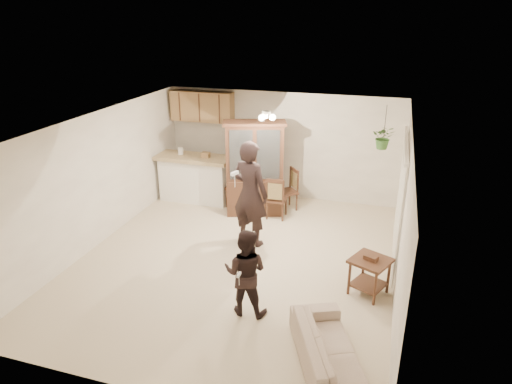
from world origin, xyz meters
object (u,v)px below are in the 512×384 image
(adult, at_px, (250,200))
(child, at_px, (245,272))
(sofa, at_px, (330,345))
(china_hutch, at_px, (255,169))
(side_table, at_px, (369,276))
(chair_hutch_left, at_px, (286,198))
(chair_hutch_right, at_px, (277,206))
(chair_bar, at_px, (233,192))

(adult, relative_size, child, 1.33)
(sofa, height_order, china_hutch, china_hutch)
(side_table, xyz_separation_m, chair_hutch_left, (-2.02, 2.84, -0.05))
(sofa, xyz_separation_m, side_table, (0.34, 1.84, -0.05))
(chair_hutch_left, bearing_deg, china_hutch, -98.47)
(china_hutch, distance_m, chair_hutch_right, 0.93)
(side_table, relative_size, chair_hutch_right, 0.78)
(child, relative_size, chair_hutch_left, 1.42)
(chair_hutch_right, bearing_deg, chair_bar, -22.19)
(adult, distance_m, chair_hutch_right, 1.44)
(sofa, relative_size, chair_hutch_left, 1.98)
(side_table, bearing_deg, sofa, -100.55)
(sofa, bearing_deg, chair_hutch_right, -0.69)
(chair_hutch_left, bearing_deg, side_table, -5.09)
(chair_bar, relative_size, chair_hutch_right, 1.06)
(adult, bearing_deg, child, 121.94)
(china_hutch, bearing_deg, adult, -94.40)
(side_table, bearing_deg, chair_hutch_right, 131.91)
(china_hutch, bearing_deg, chair_hutch_right, -27.38)
(child, xyz_separation_m, side_table, (1.71, 1.02, -0.36))
(side_table, bearing_deg, chair_bar, 139.40)
(chair_hutch_left, distance_m, chair_hutch_right, 0.49)
(adult, xyz_separation_m, chair_hutch_left, (0.29, 1.76, -0.63))
(chair_hutch_left, relative_size, chair_hutch_right, 1.01)
(side_table, height_order, chair_hutch_right, chair_hutch_right)
(adult, bearing_deg, china_hutch, -60.25)
(adult, relative_size, side_table, 2.44)
(chair_bar, bearing_deg, child, -96.86)
(child, bearing_deg, chair_bar, -69.81)
(sofa, xyz_separation_m, china_hutch, (-2.31, 4.29, 0.65))
(adult, xyz_separation_m, child, (0.60, -2.10, -0.22))
(adult, height_order, chair_hutch_left, adult)
(china_hutch, relative_size, chair_hutch_right, 2.20)
(adult, relative_size, chair_bar, 1.80)
(chair_hutch_left, xyz_separation_m, chair_hutch_right, (-0.10, -0.48, -0.00))
(child, distance_m, chair_hutch_left, 3.90)
(adult, distance_m, side_table, 2.62)
(china_hutch, distance_m, side_table, 3.68)
(china_hutch, bearing_deg, chair_bar, 132.01)
(sofa, distance_m, child, 1.63)
(child, relative_size, chair_bar, 1.35)
(adult, height_order, chair_hutch_right, adult)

